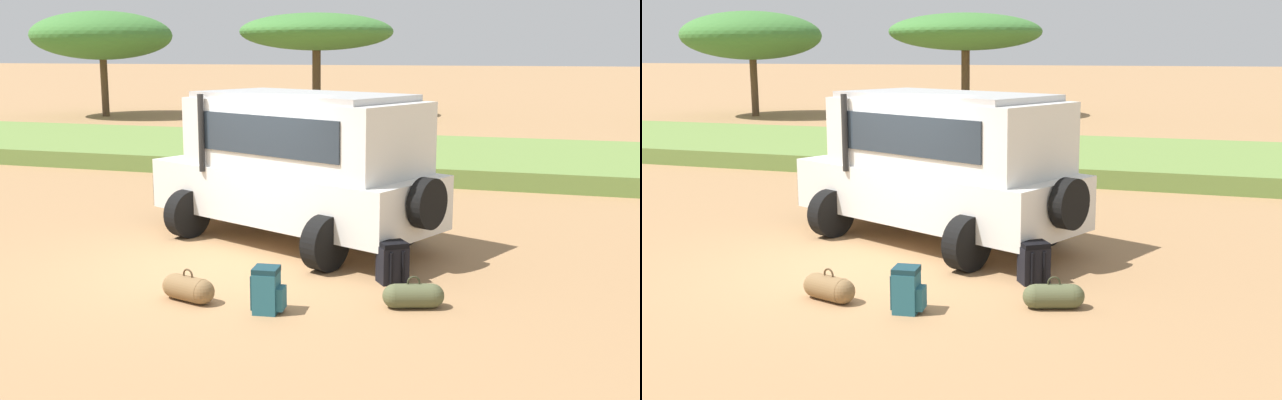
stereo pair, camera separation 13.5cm
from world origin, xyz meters
TOP-DOWN VIEW (x-y plane):
  - ground_plane at (0.00, 0.00)m, footprint 320.00×320.00m
  - grass_bank at (0.00, 10.94)m, footprint 120.00×7.00m
  - safari_vehicle at (0.55, 1.81)m, footprint 5.38×3.83m
  - backpack_beside_front_wheel at (1.30, -1.53)m, footprint 0.43×0.35m
  - backpack_cluster_center at (2.48, 0.09)m, footprint 0.48×0.49m
  - duffel_bag_low_black_case at (0.20, -1.43)m, footprint 0.76×0.44m
  - duffel_bag_soft_canvas at (2.95, -0.85)m, footprint 0.74×0.44m
  - acacia_tree_far_left at (-16.21, 22.11)m, footprint 6.68×6.35m
  - acacia_tree_left_mid at (-6.60, 25.55)m, footprint 7.38×7.43m

SIDE VIEW (x-z plane):
  - ground_plane at x=0.00m, z-range 0.00..0.00m
  - duffel_bag_soft_canvas at x=2.95m, z-range -0.05..0.35m
  - duffel_bag_low_black_case at x=0.20m, z-range -0.05..0.37m
  - grass_bank at x=0.00m, z-range 0.00..0.44m
  - backpack_beside_front_wheel at x=1.30m, z-range -0.01..0.55m
  - backpack_cluster_center at x=2.48m, z-range -0.01..0.56m
  - safari_vehicle at x=0.55m, z-range 0.07..2.51m
  - acacia_tree_far_left at x=-16.21m, z-range 1.34..6.30m
  - acacia_tree_left_mid at x=-6.60m, z-range 1.55..6.44m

